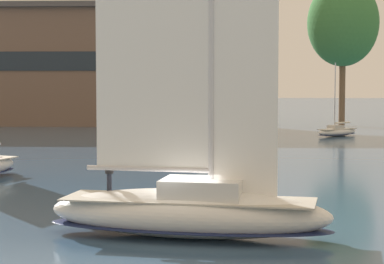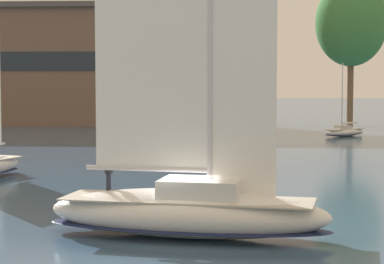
{
  "view_description": "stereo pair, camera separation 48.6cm",
  "coord_description": "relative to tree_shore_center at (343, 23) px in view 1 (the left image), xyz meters",
  "views": [
    {
      "loc": [
        1.46,
        -28.9,
        6.26
      ],
      "look_at": [
        0.0,
        3.0,
        3.92
      ],
      "focal_mm": 70.0,
      "sensor_mm": 36.0,
      "label": 1
    },
    {
      "loc": [
        1.94,
        -28.87,
        6.26
      ],
      "look_at": [
        0.0,
        3.0,
        3.92
      ],
      "focal_mm": 70.0,
      "sensor_mm": 36.0,
      "label": 2
    }
  ],
  "objects": [
    {
      "name": "sailboat_main",
      "position": [
        -16.46,
        -68.94,
        -12.02
      ],
      "size": [
        11.68,
        4.94,
        15.54
      ],
      "color": "white",
      "rests_on": "ground"
    },
    {
      "name": "ground_plane",
      "position": [
        -16.48,
        -68.94,
        -13.22
      ],
      "size": [
        400.0,
        400.0,
        0.0
      ],
      "primitive_type": "plane",
      "color": "#385675"
    },
    {
      "name": "tree_shore_center",
      "position": [
        0.0,
        0.0,
        0.0
      ],
      "size": [
        9.18,
        9.18,
        18.89
      ],
      "color": "brown",
      "rests_on": "ground"
    },
    {
      "name": "waterfront_building",
      "position": [
        -40.15,
        2.1,
        -5.28
      ],
      "size": [
        43.32,
        13.61,
        15.81
      ],
      "color": "brown",
      "rests_on": "ground"
    },
    {
      "name": "sailboat_moored_far_slip",
      "position": [
        -3.2,
        -17.91,
        -12.69
      ],
      "size": [
        5.32,
        4.9,
        7.81
      ],
      "color": "white",
      "rests_on": "ground"
    }
  ]
}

